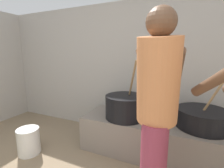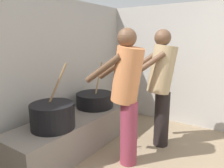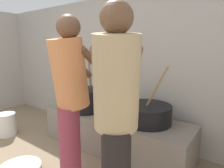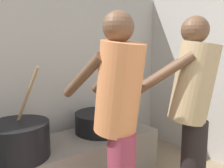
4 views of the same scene
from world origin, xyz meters
name	(u,v)px [view 3 (image 3 of 4)]	position (x,y,z in m)	size (l,w,h in m)	color
block_enclosure_rear	(101,66)	(0.00, 2.62, 1.01)	(4.92, 0.20, 2.02)	#ADA8A0
hearth_ledge	(114,132)	(0.62, 2.10, 0.22)	(1.96, 0.60, 0.45)	slate
cooking_pot_main	(147,114)	(1.06, 2.14, 0.55)	(0.55, 0.55, 0.66)	black
cooking_pot_secondary	(86,100)	(0.18, 2.05, 0.60)	(0.50, 0.50, 0.75)	black
cook_in_orange_shirt	(70,92)	(0.67, 1.36, 0.90)	(0.37, 0.67, 1.58)	#8C3347
cook_in_tan_shirt	(116,108)	(1.29, 1.20, 0.90)	(0.65, 0.72, 1.58)	black
bucket_white_plastic	(6,124)	(-0.90, 1.47, 0.17)	(0.27, 0.27, 0.33)	silver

